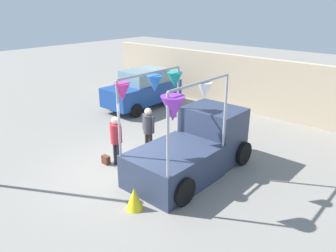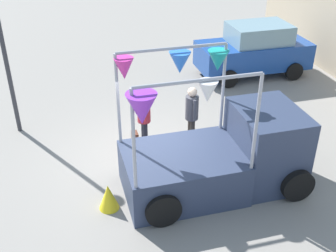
{
  "view_description": "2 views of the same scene",
  "coord_description": "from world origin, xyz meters",
  "px_view_note": "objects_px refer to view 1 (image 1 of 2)",
  "views": [
    {
      "loc": [
        7.02,
        -5.98,
        4.97
      ],
      "look_at": [
        1.01,
        0.77,
        1.53
      ],
      "focal_mm": 35.0,
      "sensor_mm": 36.0,
      "label": 1
    },
    {
      "loc": [
        8.81,
        -1.88,
        6.1
      ],
      "look_at": [
        0.52,
        0.39,
        1.17
      ],
      "focal_mm": 45.0,
      "sensor_mm": 36.0,
      "label": 2
    }
  ],
  "objects_px": {
    "person_vendor": "(148,127)",
    "handbag": "(106,160)",
    "folded_kite_bundle_sunflower": "(134,199)",
    "person_customer": "(116,137)",
    "parked_car": "(143,89)",
    "vendor_truck": "(195,144)"
  },
  "relations": [
    {
      "from": "person_vendor",
      "to": "handbag",
      "type": "relative_size",
      "value": 6.06
    },
    {
      "from": "folded_kite_bundle_sunflower",
      "to": "person_customer",
      "type": "bearing_deg",
      "value": 149.63
    },
    {
      "from": "person_customer",
      "to": "folded_kite_bundle_sunflower",
      "type": "distance_m",
      "value": 2.63
    },
    {
      "from": "person_customer",
      "to": "folded_kite_bundle_sunflower",
      "type": "bearing_deg",
      "value": -30.37
    },
    {
      "from": "parked_car",
      "to": "handbag",
      "type": "bearing_deg",
      "value": -55.72
    },
    {
      "from": "vendor_truck",
      "to": "person_customer",
      "type": "height_order",
      "value": "vendor_truck"
    },
    {
      "from": "vendor_truck",
      "to": "handbag",
      "type": "xyz_separation_m",
      "value": [
        -2.37,
        -1.64,
        -0.72
      ]
    },
    {
      "from": "parked_car",
      "to": "folded_kite_bundle_sunflower",
      "type": "relative_size",
      "value": 6.67
    },
    {
      "from": "vendor_truck",
      "to": "person_customer",
      "type": "distance_m",
      "value": 2.48
    },
    {
      "from": "person_customer",
      "to": "person_vendor",
      "type": "height_order",
      "value": "person_vendor"
    },
    {
      "from": "parked_car",
      "to": "folded_kite_bundle_sunflower",
      "type": "bearing_deg",
      "value": -45.82
    },
    {
      "from": "parked_car",
      "to": "person_customer",
      "type": "relative_size",
      "value": 2.42
    },
    {
      "from": "vendor_truck",
      "to": "person_vendor",
      "type": "relative_size",
      "value": 2.45
    },
    {
      "from": "vendor_truck",
      "to": "parked_car",
      "type": "xyz_separation_m",
      "value": [
        -5.86,
        3.48,
        0.08
      ]
    },
    {
      "from": "vendor_truck",
      "to": "folded_kite_bundle_sunflower",
      "type": "distance_m",
      "value": 2.78
    },
    {
      "from": "person_vendor",
      "to": "vendor_truck",
      "type": "bearing_deg",
      "value": 6.84
    },
    {
      "from": "vendor_truck",
      "to": "folded_kite_bundle_sunflower",
      "type": "relative_size",
      "value": 6.92
    },
    {
      "from": "vendor_truck",
      "to": "person_vendor",
      "type": "height_order",
      "value": "vendor_truck"
    },
    {
      "from": "folded_kite_bundle_sunflower",
      "to": "person_vendor",
      "type": "bearing_deg",
      "value": 128.17
    },
    {
      "from": "person_vendor",
      "to": "person_customer",
      "type": "bearing_deg",
      "value": -100.23
    },
    {
      "from": "parked_car",
      "to": "folded_kite_bundle_sunflower",
      "type": "xyz_separation_m",
      "value": [
        6.02,
        -6.2,
        -0.64
      ]
    },
    {
      "from": "person_customer",
      "to": "folded_kite_bundle_sunflower",
      "type": "height_order",
      "value": "person_customer"
    }
  ]
}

